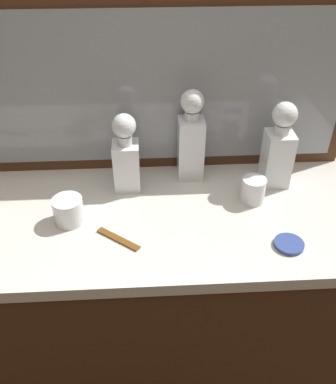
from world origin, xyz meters
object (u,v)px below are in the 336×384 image
Objects in this scene: porcelain_dish at (289,244)px; crystal_decanter_center at (278,153)px; crystal_decanter_front at (191,143)px; tortoiseshell_comb at (118,239)px; crystal_tumbler_right at (69,211)px; crystal_tumbler_center at (253,191)px; crystal_decanter_left at (126,160)px.

crystal_decanter_center is at bearing 83.65° from porcelain_dish.
tortoiseshell_comb is (-0.24, -0.31, -0.12)m from crystal_decanter_front.
crystal_decanter_front is at bearing 167.97° from crystal_decanter_center.
crystal_decanter_front is at bearing 30.04° from crystal_tumbler_right.
crystal_tumbler_center reaches higher than porcelain_dish.
crystal_tumbler_right is 0.70× the size of tortoiseshell_comb.
crystal_decanter_center is at bearing -12.03° from crystal_decanter_front.
crystal_decanter_left is at bearing 179.67° from crystal_decanter_center.
crystal_decanter_center is (0.49, -0.00, 0.01)m from crystal_decanter_left.
crystal_decanter_center is at bearing 13.84° from crystal_tumbler_right.
crystal_decanter_center reaches higher than tortoiseshell_comb.
crystal_decanter_left is 0.49m from crystal_decanter_center.
crystal_decanter_center reaches higher than porcelain_dish.
crystal_tumbler_right reaches higher than porcelain_dish.
crystal_decanter_front reaches higher than porcelain_dish.
tortoiseshell_comb is at bearing -159.21° from crystal_tumbler_center.
crystal_tumbler_center is (0.57, 0.07, 0.00)m from crystal_tumbler_right.
crystal_tumbler_center reaches higher than tortoiseshell_comb.
crystal_tumbler_right is at bearing 167.13° from porcelain_dish.
crystal_tumbler_right is 0.57m from crystal_tumbler_center.
crystal_decanter_center is 3.48× the size of porcelain_dish.
crystal_decanter_front is 0.45m from porcelain_dish.
crystal_decanter_front is 0.45m from crystal_tumbler_right.
crystal_decanter_center is 0.15m from crystal_tumbler_center.
porcelain_dish is at bearing -96.35° from crystal_decanter_center.
crystal_decanter_left is 2.95× the size of crystal_tumbler_right.
crystal_decanter_front is at bearing 53.06° from tortoiseshell_comb.
crystal_tumbler_right is (-0.17, -0.17, -0.07)m from crystal_decanter_left.
crystal_decanter_front is at bearing 14.82° from crystal_decanter_left.
crystal_tumbler_right is 1.07× the size of porcelain_dish.
crystal_decanter_front is 3.74× the size of porcelain_dish.
crystal_decanter_left reaches higher than crystal_tumbler_right.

